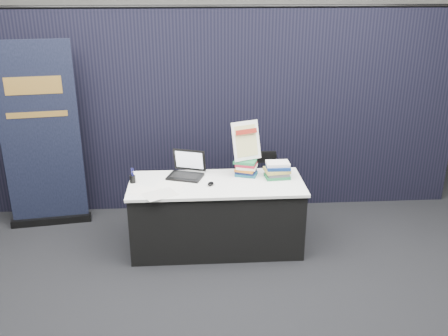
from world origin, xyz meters
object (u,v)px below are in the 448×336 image
(display_table, at_px, (217,215))
(info_sign, at_px, (246,141))
(stacking_chair, at_px, (262,184))
(pullup_banner, at_px, (42,148))
(laptop, at_px, (185,170))
(book_stack_short, at_px, (277,170))
(book_stack_tall, at_px, (246,168))

(display_table, bearing_deg, info_sign, 31.97)
(display_table, distance_m, stacking_chair, 0.84)
(pullup_banner, bearing_deg, laptop, -24.29)
(laptop, distance_m, info_sign, 0.72)
(info_sign, bearing_deg, laptop, 158.14)
(laptop, bearing_deg, stacking_chair, 43.67)
(display_table, relative_size, book_stack_short, 7.09)
(laptop, relative_size, info_sign, 0.99)
(book_stack_tall, height_order, pullup_banner, pullup_banner)
(laptop, xyz_separation_m, book_stack_tall, (0.65, -0.03, 0.03))
(info_sign, bearing_deg, display_table, -169.76)
(book_stack_short, bearing_deg, book_stack_tall, 167.10)
(book_stack_short, bearing_deg, pullup_banner, 167.42)
(display_table, distance_m, pullup_banner, 2.11)
(display_table, bearing_deg, pullup_banner, 160.72)
(book_stack_tall, bearing_deg, display_table, -152.07)
(book_stack_short, bearing_deg, info_sign, 162.08)
(pullup_banner, bearing_deg, display_table, -27.28)
(book_stack_tall, relative_size, stacking_chair, 0.32)
(book_stack_tall, relative_size, book_stack_short, 1.02)
(info_sign, xyz_separation_m, stacking_chair, (0.24, 0.42, -0.67))
(info_sign, relative_size, stacking_chair, 0.52)
(book_stack_tall, distance_m, info_sign, 0.29)
(display_table, xyz_separation_m, info_sign, (0.32, 0.20, 0.75))
(stacking_chair, bearing_deg, pullup_banner, -179.02)
(info_sign, bearing_deg, pullup_banner, 146.48)
(display_table, height_order, book_stack_short, book_stack_short)
(laptop, bearing_deg, book_stack_short, 12.33)
(laptop, relative_size, stacking_chair, 0.51)
(info_sign, height_order, pullup_banner, pullup_banner)
(book_stack_short, height_order, pullup_banner, pullup_banner)
(book_stack_tall, bearing_deg, stacking_chair, 61.63)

